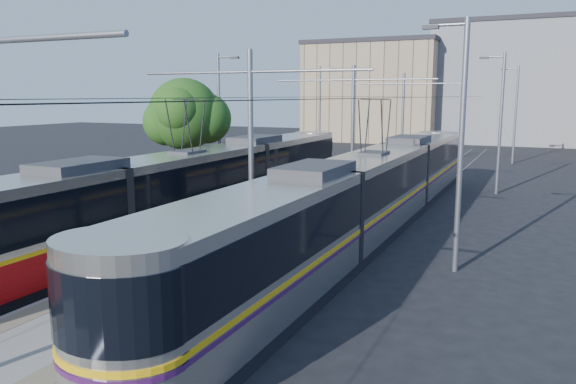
% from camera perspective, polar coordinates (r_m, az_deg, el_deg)
% --- Properties ---
extents(ground, '(160.00, 160.00, 0.00)m').
position_cam_1_polar(ground, '(15.34, -18.34, -12.39)').
color(ground, black).
rests_on(ground, ground).
extents(platform, '(4.00, 50.00, 0.30)m').
position_cam_1_polar(platform, '(29.52, 4.63, -0.98)').
color(platform, gray).
rests_on(platform, ground).
extents(tactile_strip_left, '(0.70, 50.00, 0.01)m').
position_cam_1_polar(tactile_strip_left, '(30.01, 2.03, -0.48)').
color(tactile_strip_left, gray).
rests_on(tactile_strip_left, platform).
extents(tactile_strip_right, '(0.70, 50.00, 0.01)m').
position_cam_1_polar(tactile_strip_right, '(29.04, 7.32, -0.90)').
color(tactile_strip_right, gray).
rests_on(tactile_strip_right, platform).
extents(rails, '(8.71, 70.00, 0.03)m').
position_cam_1_polar(rails, '(29.54, 4.63, -1.24)').
color(rails, gray).
rests_on(rails, ground).
extents(tram_left, '(2.43, 30.02, 5.50)m').
position_cam_1_polar(tram_left, '(23.92, -10.09, 0.13)').
color(tram_left, black).
rests_on(tram_left, ground).
extents(tram_right, '(2.43, 32.09, 5.50)m').
position_cam_1_polar(tram_right, '(23.23, 8.60, 0.26)').
color(tram_right, black).
rests_on(tram_right, ground).
extents(catenary, '(9.20, 70.00, 7.00)m').
position_cam_1_polar(catenary, '(26.37, 2.62, 7.32)').
color(catenary, gray).
rests_on(catenary, platform).
extents(street_lamps, '(15.18, 38.22, 8.00)m').
position_cam_1_polar(street_lamps, '(32.82, 7.15, 7.15)').
color(street_lamps, gray).
rests_on(street_lamps, ground).
extents(shelter, '(0.70, 1.12, 2.43)m').
position_cam_1_polar(shelter, '(23.46, 2.16, -0.23)').
color(shelter, black).
rests_on(shelter, platform).
extents(tree, '(4.58, 4.23, 6.65)m').
position_cam_1_polar(tree, '(33.36, -9.92, 7.67)').
color(tree, '#382314').
rests_on(tree, ground).
extents(building_left, '(16.32, 12.24, 12.24)m').
position_cam_1_polar(building_left, '(73.02, 8.99, 10.07)').
color(building_left, gray).
rests_on(building_left, ground).
extents(building_centre, '(18.36, 14.28, 14.23)m').
position_cam_1_polar(building_centre, '(74.37, 22.03, 10.24)').
color(building_centre, gray).
rests_on(building_centre, ground).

